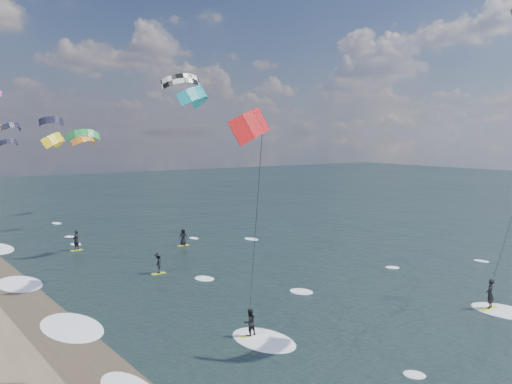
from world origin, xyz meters
TOP-DOWN VIEW (x-y plane):
  - ground at (0.00, 0.00)m, footprint 260.00×260.00m
  - wet_sand_strip at (-12.00, 10.00)m, footprint 3.00×240.00m
  - kitesurfer_near_b at (-6.24, 4.16)m, footprint 6.59×8.99m
  - far_kitesurfers at (-0.83, 28.58)m, footprint 9.97×12.88m
  - bg_kite_field at (-0.32, 52.58)m, footprint 13.93×72.92m
  - shoreline_surf at (-10.80, 14.75)m, footprint 2.40×79.40m

SIDE VIEW (x-z plane):
  - ground at x=0.00m, z-range 0.00..0.00m
  - shoreline_surf at x=-10.80m, z-range -0.06..0.06m
  - wet_sand_strip at x=-12.00m, z-range 0.00..0.01m
  - far_kitesurfers at x=-0.83m, z-range -0.09..1.74m
  - kitesurfer_near_b at x=-6.24m, z-range 1.15..13.30m
  - bg_kite_field at x=-0.32m, z-range 7.76..15.77m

